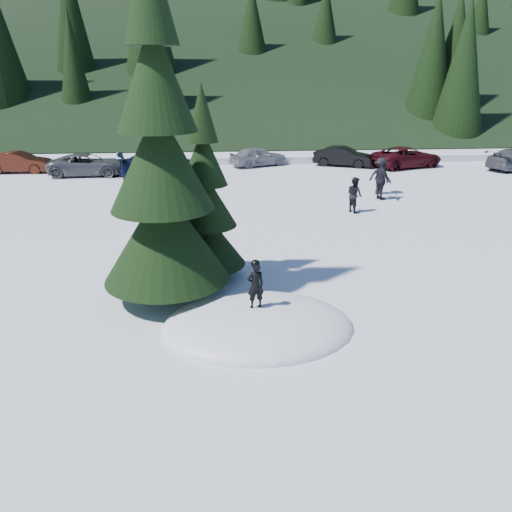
{
  "coord_description": "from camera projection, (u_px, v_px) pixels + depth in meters",
  "views": [
    {
      "loc": [
        -0.88,
        -10.31,
        5.57
      ],
      "look_at": [
        0.1,
        1.81,
        1.1
      ],
      "focal_mm": 35.0,
      "sensor_mm": 36.0,
      "label": 1
    }
  ],
  "objects": [
    {
      "name": "child_skier",
      "position": [
        255.0,
        285.0,
        11.35
      ],
      "size": [
        0.45,
        0.35,
        1.1
      ],
      "primitive_type": "imported",
      "rotation": [
        0.0,
        0.0,
        3.38
      ],
      "color": "black",
      "rests_on": "snow_mound"
    },
    {
      "name": "adult_1",
      "position": [
        382.0,
        180.0,
        23.05
      ],
      "size": [
        0.68,
        1.14,
        1.82
      ],
      "primitive_type": "imported",
      "rotation": [
        0.0,
        0.0,
        1.8
      ],
      "color": "black",
      "rests_on": "ground"
    },
    {
      "name": "car_1",
      "position": [
        19.0,
        162.0,
        29.48
      ],
      "size": [
        3.72,
        1.35,
        1.22
      ],
      "primitive_type": "imported",
      "rotation": [
        0.0,
        0.0,
        1.55
      ],
      "color": "#3E150B",
      "rests_on": "ground"
    },
    {
      "name": "car_5",
      "position": [
        343.0,
        156.0,
        31.53
      ],
      "size": [
        3.91,
        2.7,
        1.22
      ],
      "primitive_type": "imported",
      "rotation": [
        0.0,
        0.0,
        1.15
      ],
      "color": "black",
      "rests_on": "ground"
    },
    {
      "name": "spruce_short",
      "position": [
        205.0,
        206.0,
        13.81
      ],
      "size": [
        2.2,
        2.2,
        5.37
      ],
      "color": "black",
      "rests_on": "ground"
    },
    {
      "name": "car_2",
      "position": [
        88.0,
        165.0,
        28.67
      ],
      "size": [
        4.5,
        2.19,
        1.23
      ],
      "primitive_type": "imported",
      "rotation": [
        0.0,
        0.0,
        1.6
      ],
      "color": "#484B4F",
      "rests_on": "ground"
    },
    {
      "name": "car_3",
      "position": [
        164.0,
        165.0,
        28.0
      ],
      "size": [
        5.3,
        3.04,
        1.45
      ],
      "primitive_type": "imported",
      "rotation": [
        0.0,
        0.0,
        1.79
      ],
      "color": "black",
      "rests_on": "ground"
    },
    {
      "name": "snow_mound",
      "position": [
        258.0,
        327.0,
        11.63
      ],
      "size": [
        4.48,
        3.52,
        0.96
      ],
      "primitive_type": "ellipsoid",
      "color": "white",
      "rests_on": "ground"
    },
    {
      "name": "ground",
      "position": [
        258.0,
        327.0,
        11.63
      ],
      "size": [
        200.0,
        200.0,
        0.0
      ],
      "primitive_type": "plane",
      "color": "white",
      "rests_on": "ground"
    },
    {
      "name": "spruce_tall",
      "position": [
        161.0,
        172.0,
        12.0
      ],
      "size": [
        3.2,
        3.2,
        8.6
      ],
      "color": "black",
      "rests_on": "ground"
    },
    {
      "name": "adult_2",
      "position": [
        380.0,
        176.0,
        24.14
      ],
      "size": [
        1.28,
        1.24,
        1.76
      ],
      "primitive_type": "imported",
      "rotation": [
        0.0,
        0.0,
        2.41
      ],
      "color": "black",
      "rests_on": "ground"
    },
    {
      "name": "forest_hillside",
      "position": [
        219.0,
        9.0,
        57.84
      ],
      "size": [
        200.0,
        60.0,
        25.0
      ],
      "primitive_type": null,
      "color": "black",
      "rests_on": "ground"
    },
    {
      "name": "car_4",
      "position": [
        258.0,
        156.0,
        31.55
      ],
      "size": [
        3.92,
        2.78,
        1.24
      ],
      "primitive_type": "imported",
      "rotation": [
        0.0,
        0.0,
        1.98
      ],
      "color": "gray",
      "rests_on": "ground"
    },
    {
      "name": "adult_0",
      "position": [
        354.0,
        195.0,
        21.02
      ],
      "size": [
        0.8,
        0.89,
        1.5
      ],
      "primitive_type": "imported",
      "rotation": [
        0.0,
        0.0,
        1.96
      ],
      "color": "black",
      "rests_on": "ground"
    },
    {
      "name": "car_6",
      "position": [
        406.0,
        157.0,
        31.15
      ],
      "size": [
        5.01,
        3.5,
        1.27
      ],
      "primitive_type": "imported",
      "rotation": [
        0.0,
        0.0,
        1.91
      ],
      "color": "#3B0A10",
      "rests_on": "ground"
    }
  ]
}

